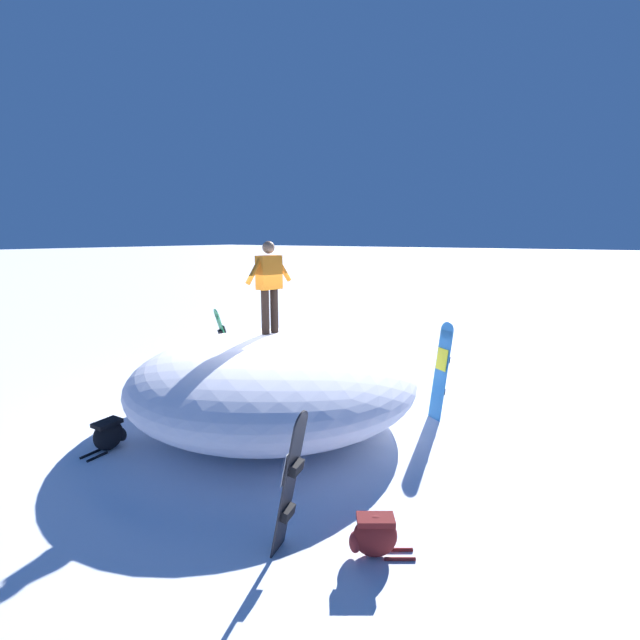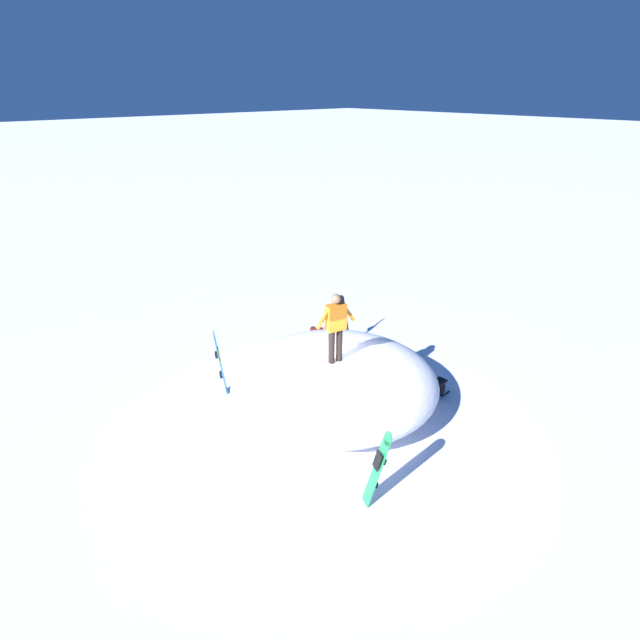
# 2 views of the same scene
# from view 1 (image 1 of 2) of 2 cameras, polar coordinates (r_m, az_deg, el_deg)

# --- Properties ---
(ground) EXTENTS (240.00, 240.00, 0.00)m
(ground) POSITION_cam_1_polar(r_m,az_deg,el_deg) (8.20, -7.53, -11.72)
(ground) COLOR white
(snow_mound) EXTENTS (6.35, 6.35, 1.46)m
(snow_mound) POSITION_cam_1_polar(r_m,az_deg,el_deg) (7.60, -6.04, -7.65)
(snow_mound) COLOR white
(snow_mound) RESTS_ON ground
(snowboarder_standing) EXTENTS (0.30, 0.98, 1.60)m
(snowboarder_standing) POSITION_cam_1_polar(r_m,az_deg,el_deg) (7.61, -6.68, 5.02)
(snowboarder_standing) COLOR black
(snowboarder_standing) RESTS_ON snow_mound
(snowboard_primary_upright) EXTENTS (0.37, 0.35, 1.71)m
(snowboard_primary_upright) POSITION_cam_1_polar(r_m,az_deg,el_deg) (7.84, 15.66, -6.22)
(snowboard_primary_upright) COLOR #2672BF
(snowboard_primary_upright) RESTS_ON ground
(snowboard_secondary_upright) EXTENTS (0.43, 0.51, 1.50)m
(snowboard_secondary_upright) POSITION_cam_1_polar(r_m,az_deg,el_deg) (10.51, -12.45, -2.39)
(snowboard_secondary_upright) COLOR #1E8C47
(snowboard_secondary_upright) RESTS_ON ground
(snowboard_tertiary_upright) EXTENTS (0.36, 0.33, 1.55)m
(snowboard_tertiary_upright) POSITION_cam_1_polar(r_m,az_deg,el_deg) (4.51, -3.87, -20.37)
(snowboard_tertiary_upright) COLOR black
(snowboard_tertiary_upright) RESTS_ON ground
(backpack_near) EXTENTS (0.64, 0.50, 0.44)m
(backpack_near) POSITION_cam_1_polar(r_m,az_deg,el_deg) (4.84, 7.07, -26.25)
(backpack_near) COLOR maroon
(backpack_near) RESTS_ON ground
(backpack_far) EXTENTS (0.32, 0.68, 0.46)m
(backpack_far) POSITION_cam_1_polar(r_m,az_deg,el_deg) (7.42, -25.92, -13.32)
(backpack_far) COLOR black
(backpack_far) RESTS_ON ground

